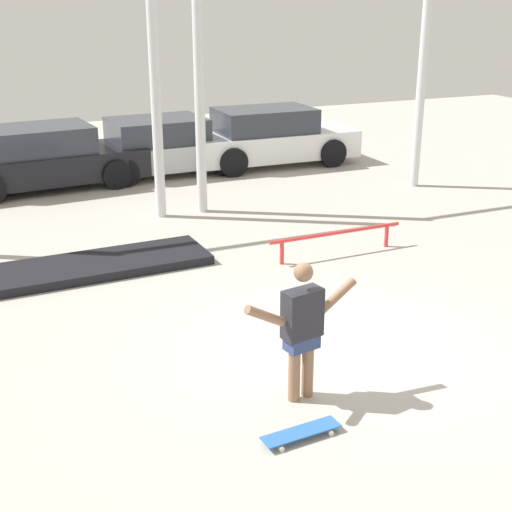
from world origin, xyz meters
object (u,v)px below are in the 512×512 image
(grind_rail, at_px, (336,236))
(parked_car_black, at_px, (42,158))
(skateboarder, at_px, (302,326))
(skateboard, at_px, (301,432))
(manual_pad, at_px, (97,265))
(parked_car_white, at_px, (269,138))
(parked_car_silver, at_px, (162,147))

(grind_rail, bearing_deg, parked_car_black, 120.80)
(skateboarder, height_order, skateboard, skateboarder)
(skateboard, relative_size, manual_pad, 0.24)
(skateboarder, bearing_deg, grind_rail, 45.68)
(skateboarder, bearing_deg, manual_pad, 94.85)
(grind_rail, bearing_deg, parked_car_white, 75.18)
(skateboard, height_order, parked_car_silver, parked_car_silver)
(parked_car_silver, xyz_separation_m, parked_car_white, (2.76, -0.20, 0.05))
(manual_pad, height_order, parked_car_silver, parked_car_silver)
(skateboarder, height_order, grind_rail, skateboarder)
(parked_car_silver, bearing_deg, skateboard, -102.06)
(parked_car_white, bearing_deg, skateboarder, -111.89)
(skateboarder, distance_m, parked_car_black, 10.42)
(skateboard, xyz_separation_m, parked_car_white, (4.67, 11.11, 0.64))
(grind_rail, bearing_deg, skateboard, -123.03)
(skateboarder, relative_size, skateboard, 1.86)
(manual_pad, bearing_deg, grind_rail, -13.34)
(manual_pad, xyz_separation_m, parked_car_silver, (2.84, 5.90, 0.57))
(skateboard, bearing_deg, parked_car_silver, 76.23)
(skateboarder, xyz_separation_m, parked_car_white, (4.34, 10.43, -0.16))
(parked_car_black, distance_m, parked_car_silver, 2.89)
(manual_pad, height_order, grind_rail, grind_rail)
(grind_rail, height_order, parked_car_black, parked_car_black)
(skateboard, relative_size, parked_car_silver, 0.21)
(skateboarder, xyz_separation_m, grind_rail, (2.59, 3.81, -0.53))
(grind_rail, bearing_deg, manual_pad, 166.66)
(parked_car_black, bearing_deg, skateboard, -90.07)
(skateboard, bearing_deg, parked_car_black, 90.82)
(grind_rail, distance_m, parked_car_black, 7.60)
(parked_car_black, bearing_deg, manual_pad, -94.75)
(skateboard, distance_m, grind_rail, 5.37)
(grind_rail, distance_m, parked_car_silver, 6.90)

